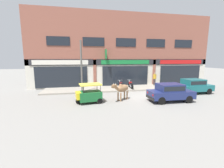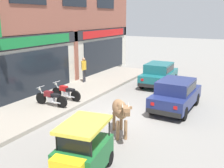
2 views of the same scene
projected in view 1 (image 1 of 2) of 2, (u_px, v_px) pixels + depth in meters
name	position (u px, v px, depth m)	size (l,w,h in m)	color
ground_plane	(141.00, 96.00, 13.85)	(90.00, 90.00, 0.00)	gray
sidewalk	(129.00, 88.00, 17.48)	(19.00, 3.14, 0.16)	gray
shop_building	(125.00, 52.00, 18.56)	(23.00, 1.40, 9.00)	#8E5142
cow	(122.00, 89.00, 12.39)	(1.83, 1.49, 1.61)	#936B47
car_0	(193.00, 85.00, 14.95)	(3.66, 1.71, 1.46)	black
car_1	(170.00, 92.00, 12.13)	(3.65, 1.69, 1.46)	black
auto_rickshaw	(89.00, 95.00, 11.72)	(2.08, 1.41, 1.52)	black
motorcycle_0	(121.00, 85.00, 16.72)	(0.52, 1.81, 0.88)	black
motorcycle_1	(131.00, 85.00, 16.92)	(0.52, 1.81, 0.88)	black
pedestrian	(155.00, 77.00, 18.76)	(0.49, 0.32, 1.60)	#2D2D33
utility_pole	(81.00, 66.00, 14.80)	(0.18, 0.18, 5.07)	#595651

